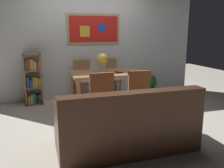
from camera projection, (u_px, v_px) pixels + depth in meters
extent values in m
plane|color=beige|center=(108.00, 117.00, 4.34)|extent=(12.00, 12.00, 0.00)
cube|color=silver|center=(89.00, 42.00, 5.46)|extent=(5.20, 0.10, 2.60)
cube|color=tan|center=(94.00, 29.00, 5.37)|extent=(1.22, 0.02, 0.68)
cube|color=red|center=(94.00, 29.00, 5.35)|extent=(1.12, 0.01, 0.58)
cube|color=gold|center=(85.00, 31.00, 5.30)|extent=(0.22, 0.00, 0.24)
cube|color=#263FA5|center=(102.00, 28.00, 5.39)|extent=(0.18, 0.00, 0.19)
cube|color=#9E7042|center=(107.00, 73.00, 4.60)|extent=(1.41, 0.88, 0.04)
cylinder|color=#9E7042|center=(79.00, 99.00, 4.16)|extent=(0.07, 0.07, 0.72)
cylinder|color=#9E7042|center=(144.00, 94.00, 4.53)|extent=(0.07, 0.07, 0.72)
cylinder|color=#9E7042|center=(73.00, 90.00, 4.83)|extent=(0.07, 0.07, 0.72)
cylinder|color=#9E7042|center=(130.00, 86.00, 5.20)|extent=(0.07, 0.07, 0.72)
cube|color=#9E7042|center=(111.00, 80.00, 5.46)|extent=(0.40, 0.40, 0.03)
cube|color=beige|center=(111.00, 79.00, 5.45)|extent=(0.36, 0.36, 0.03)
cylinder|color=#9E7042|center=(116.00, 87.00, 5.72)|extent=(0.04, 0.04, 0.42)
cylinder|color=#9E7042|center=(102.00, 88.00, 5.62)|extent=(0.04, 0.04, 0.42)
cylinder|color=#9E7042|center=(120.00, 91.00, 5.40)|extent=(0.04, 0.04, 0.42)
cylinder|color=#9E7042|center=(106.00, 92.00, 5.30)|extent=(0.04, 0.04, 0.42)
cube|color=#9E7042|center=(109.00, 68.00, 5.58)|extent=(0.38, 0.04, 0.46)
cube|color=#9E7042|center=(109.00, 60.00, 5.53)|extent=(0.38, 0.05, 0.06)
cube|color=#9E7042|center=(83.00, 82.00, 5.23)|extent=(0.40, 0.40, 0.03)
cube|color=beige|center=(83.00, 81.00, 5.22)|extent=(0.36, 0.36, 0.03)
cylinder|color=#9E7042|center=(89.00, 90.00, 5.49)|extent=(0.04, 0.04, 0.42)
cylinder|color=#9E7042|center=(75.00, 91.00, 5.39)|extent=(0.04, 0.04, 0.42)
cylinder|color=#9E7042|center=(93.00, 93.00, 5.17)|extent=(0.04, 0.04, 0.42)
cylinder|color=#9E7042|center=(77.00, 94.00, 5.07)|extent=(0.04, 0.04, 0.42)
cube|color=#9E7042|center=(82.00, 70.00, 5.35)|extent=(0.38, 0.04, 0.46)
cube|color=#9E7042|center=(81.00, 61.00, 5.30)|extent=(0.38, 0.05, 0.06)
cube|color=#9E7042|center=(135.00, 96.00, 4.08)|extent=(0.40, 0.40, 0.03)
cube|color=beige|center=(135.00, 95.00, 4.07)|extent=(0.36, 0.36, 0.03)
cylinder|color=#9E7042|center=(129.00, 113.00, 3.92)|extent=(0.04, 0.04, 0.42)
cylinder|color=#9E7042|center=(147.00, 111.00, 4.02)|extent=(0.04, 0.04, 0.42)
cylinder|color=#9E7042|center=(122.00, 107.00, 4.24)|extent=(0.04, 0.04, 0.42)
cylinder|color=#9E7042|center=(139.00, 105.00, 4.34)|extent=(0.04, 0.04, 0.42)
cube|color=#9E7042|center=(139.00, 85.00, 3.86)|extent=(0.38, 0.04, 0.46)
cube|color=#9E7042|center=(139.00, 72.00, 3.82)|extent=(0.38, 0.05, 0.06)
cube|color=#9E7042|center=(99.00, 99.00, 3.87)|extent=(0.40, 0.40, 0.03)
cube|color=beige|center=(99.00, 98.00, 3.87)|extent=(0.36, 0.36, 0.03)
cylinder|color=#9E7042|center=(92.00, 117.00, 3.71)|extent=(0.04, 0.04, 0.42)
cylinder|color=#9E7042|center=(112.00, 115.00, 3.81)|extent=(0.04, 0.04, 0.42)
cylinder|color=#9E7042|center=(87.00, 110.00, 4.03)|extent=(0.04, 0.04, 0.42)
cylinder|color=#9E7042|center=(106.00, 108.00, 4.13)|extent=(0.04, 0.04, 0.42)
cube|color=#9E7042|center=(102.00, 87.00, 3.66)|extent=(0.38, 0.04, 0.46)
cube|color=#9E7042|center=(102.00, 75.00, 3.61)|extent=(0.38, 0.05, 0.06)
cube|color=#472819|center=(125.00, 132.00, 3.17)|extent=(1.80, 0.84, 0.40)
cube|color=#472819|center=(135.00, 110.00, 2.78)|extent=(1.80, 0.20, 0.44)
cube|color=#472819|center=(63.00, 117.00, 2.87)|extent=(0.18, 0.80, 0.22)
cube|color=#472819|center=(179.00, 105.00, 3.34)|extent=(0.18, 0.80, 0.22)
cube|color=#8C6B4C|center=(95.00, 115.00, 2.80)|extent=(0.32, 0.16, 0.33)
cube|color=maroon|center=(130.00, 111.00, 2.93)|extent=(0.32, 0.16, 0.33)
cube|color=#B78C33|center=(163.00, 108.00, 3.06)|extent=(0.32, 0.16, 0.33)
cube|color=#9E7042|center=(25.00, 79.00, 4.96)|extent=(0.03, 0.28, 1.09)
cube|color=#9E7042|center=(41.00, 79.00, 5.06)|extent=(0.03, 0.28, 1.09)
cube|color=#9E7042|center=(35.00, 103.00, 5.12)|extent=(0.36, 0.28, 0.03)
cube|color=#9E7042|center=(32.00, 54.00, 4.90)|extent=(0.36, 0.28, 0.03)
cube|color=#9E7042|center=(34.00, 87.00, 5.05)|extent=(0.30, 0.28, 0.02)
cube|color=#9E7042|center=(33.00, 71.00, 4.97)|extent=(0.30, 0.28, 0.02)
cube|color=gold|center=(29.00, 99.00, 5.07)|extent=(0.06, 0.22, 0.16)
cube|color=beige|center=(32.00, 98.00, 5.08)|extent=(0.04, 0.22, 0.19)
cube|color=#337247|center=(35.00, 98.00, 5.10)|extent=(0.06, 0.22, 0.21)
cube|color=black|center=(38.00, 98.00, 5.12)|extent=(0.05, 0.22, 0.17)
cube|color=#2D4C8C|center=(40.00, 98.00, 5.13)|extent=(0.04, 0.22, 0.18)
cube|color=#2D4C8C|center=(28.00, 82.00, 4.99)|extent=(0.06, 0.22, 0.23)
cube|color=#2D4C8C|center=(31.00, 83.00, 5.02)|extent=(0.05, 0.22, 0.16)
cube|color=gold|center=(34.00, 82.00, 5.02)|extent=(0.04, 0.22, 0.21)
cube|color=gold|center=(36.00, 82.00, 5.04)|extent=(0.06, 0.22, 0.22)
cube|color=gold|center=(40.00, 82.00, 5.06)|extent=(0.06, 0.22, 0.20)
cube|color=#595960|center=(26.00, 65.00, 4.91)|extent=(0.04, 0.22, 0.22)
cube|color=#B2332D|center=(29.00, 65.00, 4.92)|extent=(0.04, 0.22, 0.24)
cube|color=gold|center=(32.00, 65.00, 4.94)|extent=(0.06, 0.22, 0.23)
cube|color=beige|center=(35.00, 66.00, 4.96)|extent=(0.04, 0.22, 0.19)
cube|color=#B2332D|center=(37.00, 66.00, 4.98)|extent=(0.05, 0.22, 0.17)
cube|color=gold|center=(40.00, 64.00, 4.99)|extent=(0.04, 0.22, 0.23)
cylinder|color=#4C4742|center=(149.00, 91.00, 5.80)|extent=(0.28, 0.28, 0.20)
cylinder|color=#332319|center=(149.00, 88.00, 5.78)|extent=(0.25, 0.25, 0.02)
sphere|color=#235B2D|center=(149.00, 82.00, 5.75)|extent=(0.35, 0.35, 0.35)
cylinder|color=#235B2D|center=(154.00, 91.00, 5.67)|extent=(0.03, 0.03, 0.22)
cylinder|color=#235B2D|center=(152.00, 89.00, 5.92)|extent=(0.03, 0.03, 0.25)
cylinder|color=beige|center=(102.00, 68.00, 4.62)|extent=(0.12, 0.12, 0.17)
sphere|color=#EACC4C|center=(102.00, 59.00, 4.59)|extent=(0.23, 0.23, 0.23)
sphere|color=#EACC4C|center=(99.00, 59.00, 4.65)|extent=(0.08, 0.08, 0.08)
sphere|color=#D86633|center=(106.00, 58.00, 4.53)|extent=(0.08, 0.08, 0.08)
sphere|color=silver|center=(106.00, 58.00, 4.63)|extent=(0.06, 0.06, 0.06)
cube|color=black|center=(119.00, 72.00, 4.55)|extent=(0.14, 0.14, 0.02)
cube|color=gray|center=(119.00, 71.00, 4.55)|extent=(0.10, 0.09, 0.00)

